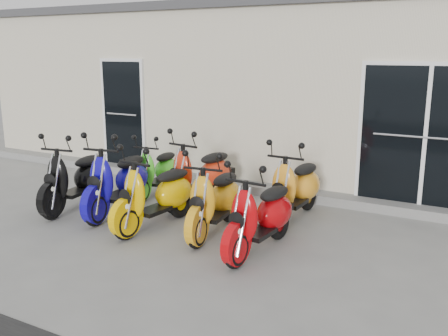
{
  "coord_description": "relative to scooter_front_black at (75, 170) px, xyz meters",
  "views": [
    {
      "loc": [
        3.48,
        -5.78,
        2.47
      ],
      "look_at": [
        0.0,
        0.6,
        0.75
      ],
      "focal_mm": 40.0,
      "sensor_mm": 36.0,
      "label": 1
    }
  ],
  "objects": [
    {
      "name": "scooter_front_red",
      "position": [
        3.32,
        -0.22,
        -0.02
      ],
      "size": [
        0.73,
        1.7,
        1.22
      ],
      "primitive_type": null,
      "rotation": [
        0.0,
        0.0,
        -0.08
      ],
      "color": "#BA050A",
      "rests_on": "ground"
    },
    {
      "name": "scooter_front_blue",
      "position": [
        0.76,
        0.13,
        0.03
      ],
      "size": [
        0.9,
        1.88,
        1.33
      ],
      "primitive_type": null,
      "rotation": [
        0.0,
        0.0,
        0.14
      ],
      "color": "#11099E",
      "rests_on": "ground"
    },
    {
      "name": "ground",
      "position": [
        2.24,
        0.21,
        -0.63
      ],
      "size": [
        80.0,
        80.0,
        0.0
      ],
      "primitive_type": "plane",
      "color": "gray",
      "rests_on": "ground"
    },
    {
      "name": "scooter_front_orange_a",
      "position": [
        1.65,
        -0.11,
        -0.01
      ],
      "size": [
        0.81,
        1.76,
        1.25
      ],
      "primitive_type": null,
      "rotation": [
        0.0,
        0.0,
        -0.11
      ],
      "color": "#FDC100",
      "rests_on": "ground"
    },
    {
      "name": "scooter_back_yellow",
      "position": [
        3.25,
        1.15,
        -0.0
      ],
      "size": [
        0.7,
        1.74,
        1.26
      ],
      "primitive_type": null,
      "rotation": [
        0.0,
        0.0,
        -0.04
      ],
      "color": "#FFA222",
      "rests_on": "ground"
    },
    {
      "name": "scooter_front_black",
      "position": [
        0.0,
        0.0,
        0.0
      ],
      "size": [
        0.87,
        1.79,
        1.27
      ],
      "primitive_type": null,
      "rotation": [
        0.0,
        0.0,
        0.15
      ],
      "color": "black",
      "rests_on": "ground"
    },
    {
      "name": "door_right",
      "position": [
        4.84,
        2.38,
        0.63
      ],
      "size": [
        2.02,
        0.08,
        2.22
      ],
      "primitive_type": "cube",
      "color": "black",
      "rests_on": "front_step"
    },
    {
      "name": "scooter_back_green",
      "position": [
        0.67,
        1.26,
        -0.08
      ],
      "size": [
        0.71,
        1.55,
        1.11
      ],
      "primitive_type": null,
      "rotation": [
        0.0,
        0.0,
        0.11
      ],
      "color": "#4CE52C",
      "rests_on": "ground"
    },
    {
      "name": "roof_cap",
      "position": [
        2.24,
        5.41,
        2.65
      ],
      "size": [
        14.2,
        6.2,
        0.16
      ],
      "primitive_type": "cube",
      "color": "#3F3F42",
      "rests_on": "building"
    },
    {
      "name": "scooter_front_orange_b",
      "position": [
        2.5,
        0.08,
        -0.02
      ],
      "size": [
        0.79,
        1.73,
        1.24
      ],
      "primitive_type": null,
      "rotation": [
        0.0,
        0.0,
        0.11
      ],
      "color": "orange",
      "rests_on": "ground"
    },
    {
      "name": "front_step",
      "position": [
        2.24,
        2.23,
        -0.56
      ],
      "size": [
        14.0,
        0.4,
        0.15
      ],
      "primitive_type": "cube",
      "color": "gray",
      "rests_on": "ground"
    },
    {
      "name": "building",
      "position": [
        2.24,
        5.41,
        0.97
      ],
      "size": [
        14.0,
        6.0,
        3.2
      ],
      "primitive_type": "cube",
      "color": "beige",
      "rests_on": "ground"
    },
    {
      "name": "door_left",
      "position": [
        -0.96,
        2.38,
        0.63
      ],
      "size": [
        1.07,
        0.08,
        2.22
      ],
      "primitive_type": "cube",
      "color": "black",
      "rests_on": "front_step"
    },
    {
      "name": "scooter_back_red",
      "position": [
        1.62,
        1.13,
        0.01
      ],
      "size": [
        0.9,
        1.83,
        1.29
      ],
      "primitive_type": null,
      "rotation": [
        0.0,
        0.0,
        -0.16
      ],
      "color": "red",
      "rests_on": "ground"
    }
  ]
}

